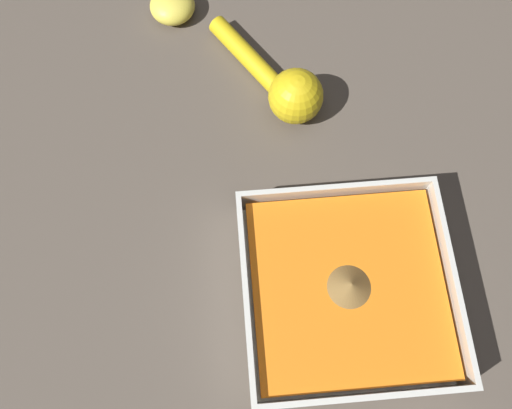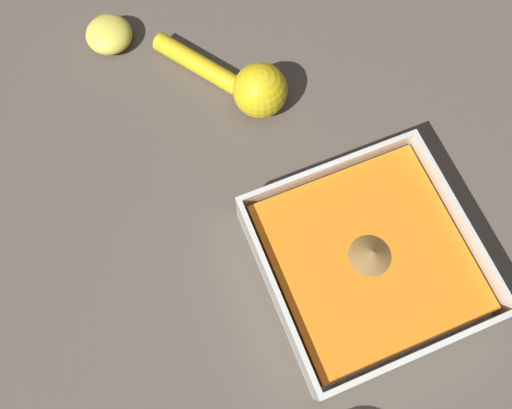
# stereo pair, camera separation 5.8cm
# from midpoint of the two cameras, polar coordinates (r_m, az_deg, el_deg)

# --- Properties ---
(ground_plane) EXTENTS (4.00, 4.00, 0.00)m
(ground_plane) POSITION_cam_midpoint_polar(r_m,az_deg,el_deg) (0.59, 9.71, -11.07)
(ground_plane) COLOR brown
(square_dish) EXTENTS (0.23, 0.23, 0.06)m
(square_dish) POSITION_cam_midpoint_polar(r_m,az_deg,el_deg) (0.57, 9.67, -6.70)
(square_dish) COLOR silver
(square_dish) RESTS_ON ground_plane
(lemon_squeezer) EXTENTS (0.18, 0.14, 0.07)m
(lemon_squeezer) POSITION_cam_midpoint_polar(r_m,az_deg,el_deg) (0.65, -3.64, 13.17)
(lemon_squeezer) COLOR yellow
(lemon_squeezer) RESTS_ON ground_plane
(lemon_half) EXTENTS (0.06, 0.06, 0.03)m
(lemon_half) POSITION_cam_midpoint_polar(r_m,az_deg,el_deg) (0.74, -18.69, 17.67)
(lemon_half) COLOR #EFDB4C
(lemon_half) RESTS_ON ground_plane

